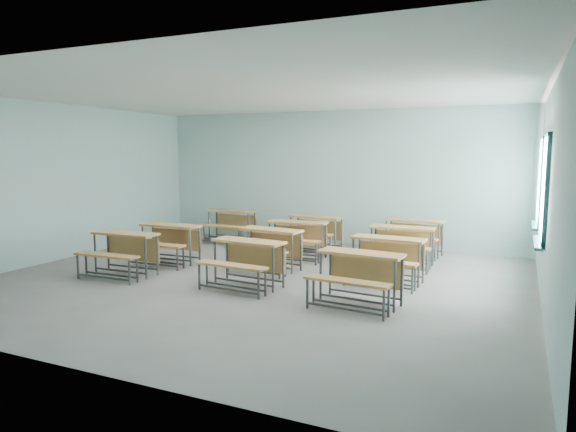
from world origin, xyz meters
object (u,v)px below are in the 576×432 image
Objects in this scene: desk_unit_r3c2 at (412,232)px; desk_unit_r0c2 at (358,271)px; desk_unit_r2c2 at (401,240)px; desk_unit_r1c0 at (167,238)px; desk_unit_r1c2 at (386,253)px; desk_unit_r2c1 at (296,234)px; desk_unit_r3c1 at (314,228)px; desk_unit_r3c0 at (229,221)px; desk_unit_r1c1 at (267,243)px; desk_unit_r0c1 at (245,256)px; desk_unit_r0c0 at (122,247)px.

desk_unit_r0c2 is at bearing -85.17° from desk_unit_r3c2.
desk_unit_r1c0 is at bearing -160.68° from desk_unit_r2c2.
desk_unit_r1c0 and desk_unit_r1c2 have the same top height.
desk_unit_r2c1 and desk_unit_r3c1 have the same top height.
desk_unit_r3c1 is at bearing -2.55° from desk_unit_r3c0.
desk_unit_r1c1 is 2.60m from desk_unit_r2c2.
desk_unit_r0c1 is 4.37m from desk_unit_r3c0.
desk_unit_r2c2 is 4.57m from desk_unit_r3c0.
desk_unit_r2c1 is 1.04× the size of desk_unit_r3c0.
desk_unit_r0c0 is 0.96× the size of desk_unit_r3c2.
desk_unit_r1c1 is at bearing -126.93° from desk_unit_r3c2.
desk_unit_r0c0 and desk_unit_r0c1 have the same top height.
desk_unit_r0c0 is 3.83m from desk_unit_r3c0.
desk_unit_r3c1 is at bearing 94.57° from desk_unit_r1c1.
desk_unit_r1c2 is at bearing 92.85° from desk_unit_r0c2.
desk_unit_r0c2 is 1.00× the size of desk_unit_r3c2.
desk_unit_r0c2 is at bearing -91.85° from desk_unit_r2c2.
desk_unit_r3c2 is at bearing 54.44° from desk_unit_r1c1.
desk_unit_r0c2 is 1.04× the size of desk_unit_r2c2.
desk_unit_r2c2 is 0.96× the size of desk_unit_r3c2.
desk_unit_r0c1 is 3.29m from desk_unit_r2c2.
desk_unit_r1c2 is 1.01× the size of desk_unit_r2c2.
desk_unit_r1c2 and desk_unit_r2c2 have the same top height.
desk_unit_r3c2 is at bearing 14.31° from desk_unit_r3c1.
desk_unit_r1c0 is at bearing -173.95° from desk_unit_r1c2.
desk_unit_r3c1 is at bearing 57.01° from desk_unit_r0c0.
desk_unit_r3c2 is (0.00, 1.14, 0.00)m from desk_unit_r2c2.
desk_unit_r2c1 is (2.16, 1.47, 0.00)m from desk_unit_r1c0.
desk_unit_r2c1 is 2.16m from desk_unit_r2c2.
desk_unit_r0c0 is 5.93m from desk_unit_r3c2.
desk_unit_r0c2 is 4.24m from desk_unit_r3c1.
desk_unit_r1c0 is 1.00× the size of desk_unit_r3c0.
desk_unit_r0c0 is 2.42m from desk_unit_r0c1.
desk_unit_r1c2 is (0.06, 1.44, 0.00)m from desk_unit_r0c2.
desk_unit_r3c0 is at bearing 91.75° from desk_unit_r1c0.
desk_unit_r3c1 is 1.01× the size of desk_unit_r3c2.
desk_unit_r1c0 is at bearing -85.45° from desk_unit_r3c0.
desk_unit_r1c2 is at bearing 36.03° from desk_unit_r0c1.
desk_unit_r0c2 is 0.99× the size of desk_unit_r3c1.
desk_unit_r0c1 is at bearing -112.92° from desk_unit_r3c2.
desk_unit_r2c1 is (-2.19, 1.20, 0.00)m from desk_unit_r1c2.
desk_unit_r2c2 is (4.41, 2.83, 0.00)m from desk_unit_r0c0.
desk_unit_r0c0 is 2.64m from desk_unit_r1c1.
desk_unit_r2c2 is at bearing 31.27° from desk_unit_r0c0.
desk_unit_r3c1 is at bearing -166.99° from desk_unit_r3c2.
desk_unit_r1c1 and desk_unit_r3c0 have the same top height.
desk_unit_r1c2 is at bearing -26.39° from desk_unit_r3c0.
desk_unit_r0c2 is 4.45m from desk_unit_r1c0.
desk_unit_r3c1 is (-2.20, 2.21, 0.00)m from desk_unit_r1c2.
desk_unit_r1c0 is 0.96× the size of desk_unit_r2c1.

